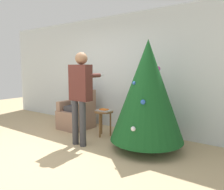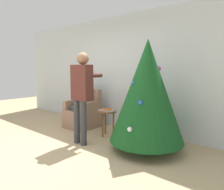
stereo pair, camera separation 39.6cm
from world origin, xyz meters
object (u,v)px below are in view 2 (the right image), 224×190
Objects in this scene: person_seated at (82,99)px; person_standing at (82,89)px; christmas_tree at (147,91)px; armchair at (83,114)px; side_stool at (107,115)px.

person_seated is 1.23m from person_standing.
christmas_tree is 2.06m from person_seated.
christmas_tree is at bearing -7.88° from armchair.
armchair reaches higher than side_stool.
side_stool is (0.92, -0.10, -0.24)m from person_seated.
person_standing is at bearing -42.05° from armchair.
christmas_tree is at bearing -7.20° from person_seated.
christmas_tree reaches higher than person_standing.
person_seated is at bearing 173.78° from side_stool.
armchair is (-2.01, 0.28, -0.73)m from christmas_tree.
person_standing is (0.89, -0.80, 0.73)m from armchair.
armchair is at bearing 137.95° from person_standing.
person_standing is 3.20× the size of side_stool.
armchair is 1.71× the size of side_stool.
side_stool is at bearing 87.34° from person_standing.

